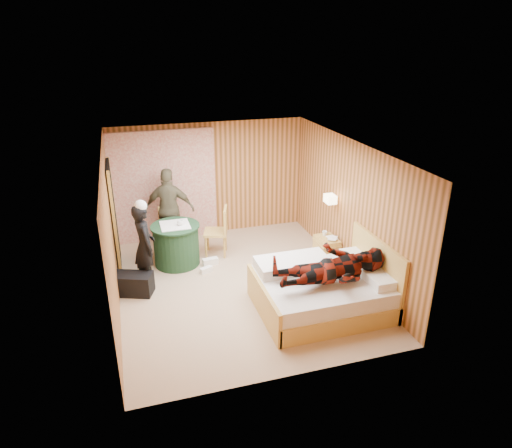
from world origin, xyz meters
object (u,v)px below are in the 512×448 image
object	(u,v)px
round_table	(176,244)
wall_lamp	(330,199)
man_at_table	(170,209)
man_on_bed	(333,260)
chair_near	(220,228)
woman_standing	(145,246)
chair_far	(171,225)
duffel_bag	(133,284)
nightstand	(326,249)
bed	(323,290)

from	to	relation	value
round_table	wall_lamp	bearing A→B (deg)	-13.77
man_at_table	man_on_bed	size ratio (longest dim) A/B	0.97
round_table	man_on_bed	distance (m)	3.31
chair_near	woman_standing	bearing A→B (deg)	-44.95
wall_lamp	chair_far	size ratio (longest dim) A/B	0.28
wall_lamp	chair_far	xyz separation A→B (m)	(-2.90, 1.44, -0.76)
chair_near	duffel_bag	world-z (taller)	chair_near
duffel_bag	man_at_table	xyz separation A→B (m)	(0.89, 1.69, 0.67)
chair_far	duffel_bag	xyz separation A→B (m)	(-0.87, -1.64, -0.35)
nightstand	chair_far	xyz separation A→B (m)	(-2.86, 1.50, 0.27)
chair_far	chair_near	xyz separation A→B (m)	(0.92, -0.57, 0.05)
wall_lamp	man_at_table	bearing A→B (deg)	152.67
chair_far	man_at_table	distance (m)	0.33
nightstand	man_on_bed	distance (m)	2.00
chair_far	man_on_bed	distance (m)	3.88
nightstand	chair_near	world-z (taller)	chair_near
chair_far	man_at_table	world-z (taller)	man_at_table
round_table	chair_near	xyz separation A→B (m)	(0.91, 0.16, 0.17)
duffel_bag	nightstand	bearing A→B (deg)	22.88
nightstand	woman_standing	world-z (taller)	woman_standing
wall_lamp	chair_near	world-z (taller)	wall_lamp
nightstand	chair_far	bearing A→B (deg)	152.25
round_table	man_on_bed	bearing A→B (deg)	-49.61
wall_lamp	duffel_bag	size ratio (longest dim) A/B	0.39
chair_near	man_at_table	bearing A→B (deg)	-107.36
wall_lamp	duffel_bag	world-z (taller)	wall_lamp
bed	duffel_bag	world-z (taller)	bed
wall_lamp	round_table	size ratio (longest dim) A/B	0.28
wall_lamp	woman_standing	world-z (taller)	woman_standing
chair_near	duffel_bag	size ratio (longest dim) A/B	1.52
man_at_table	man_on_bed	xyz separation A→B (m)	(2.11, -3.27, 0.13)
duffel_bag	man_at_table	size ratio (longest dim) A/B	0.39
round_table	man_at_table	xyz separation A→B (m)	(0.00, 0.78, 0.44)
duffel_bag	man_on_bed	world-z (taller)	man_on_bed
round_table	man_on_bed	xyz separation A→B (m)	(2.11, -2.48, 0.57)
duffel_bag	chair_near	bearing A→B (deg)	51.59
chair_near	duffel_bag	xyz separation A→B (m)	(-1.79, -1.07, -0.40)
bed	round_table	distance (m)	3.07
nightstand	woman_standing	bearing A→B (deg)	178.03
wall_lamp	chair_near	size ratio (longest dim) A/B	0.26
wall_lamp	woman_standing	bearing A→B (deg)	179.05
round_table	man_at_table	size ratio (longest dim) A/B	0.54
man_at_table	man_on_bed	world-z (taller)	man_on_bed
bed	chair_far	xyz separation A→B (m)	(-2.10, 2.99, 0.22)
wall_lamp	bed	distance (m)	2.00
wall_lamp	man_at_table	distance (m)	3.28
nightstand	chair_far	distance (m)	3.24
wall_lamp	chair_far	distance (m)	3.33
man_on_bed	duffel_bag	bearing A→B (deg)	152.28
chair_far	man_on_bed	bearing A→B (deg)	-65.87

